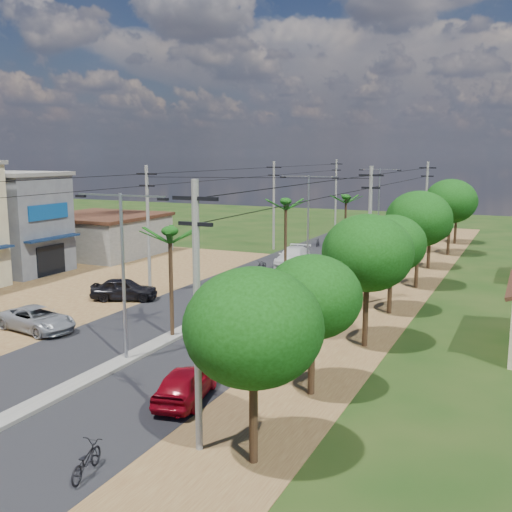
{
  "coord_description": "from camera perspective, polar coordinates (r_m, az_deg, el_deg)",
  "views": [
    {
      "loc": [
        17.07,
        -22.09,
        9.78
      ],
      "look_at": [
        0.43,
        13.71,
        3.0
      ],
      "focal_mm": 42.0,
      "sensor_mm": 36.0,
      "label": 1
    }
  ],
  "objects": [
    {
      "name": "dirt_lot_west",
      "position": [
        45.04,
        -21.39,
        -3.45
      ],
      "size": [
        18.0,
        46.0,
        0.04
      ],
      "primitive_type": "cube",
      "color": "brown",
      "rests_on": "ground"
    },
    {
      "name": "utility_pole_w_b",
      "position": [
        42.03,
        -10.23,
        2.73
      ],
      "size": [
        1.6,
        0.24,
        9.0
      ],
      "color": "#605E56",
      "rests_on": "ground"
    },
    {
      "name": "car_red_near",
      "position": [
        24.5,
        -6.74,
        -12.06
      ],
      "size": [
        2.48,
        4.39,
        1.41
      ],
      "primitive_type": "imported",
      "rotation": [
        0.0,
        0.0,
        3.35
      ],
      "color": "maroon",
      "rests_on": "ground"
    },
    {
      "name": "tree_east_f",
      "position": [
        53.01,
        16.26,
        2.97
      ],
      "size": [
        3.8,
        3.8,
        5.52
      ],
      "color": "black",
      "rests_on": "ground"
    },
    {
      "name": "palm_median_far",
      "position": [
        60.71,
        8.57,
        5.37
      ],
      "size": [
        2.0,
        2.0,
        5.85
      ],
      "color": "black",
      "rests_on": "ground"
    },
    {
      "name": "moto_rider_east",
      "position": [
        20.02,
        -15.89,
        -18.3
      ],
      "size": [
        1.08,
        1.96,
        0.98
      ],
      "primitive_type": "imported",
      "rotation": [
        0.0,
        0.0,
        3.38
      ],
      "color": "black",
      "rests_on": "ground"
    },
    {
      "name": "median",
      "position": [
        44.63,
        1.82,
        -2.8
      ],
      "size": [
        1.0,
        90.0,
        0.18
      ],
      "primitive_type": "cube",
      "color": "#605E56",
      "rests_on": "ground"
    },
    {
      "name": "car_white_far",
      "position": [
        52.56,
        3.54,
        -0.1
      ],
      "size": [
        2.83,
        5.77,
        1.61
      ],
      "primitive_type": "imported",
      "rotation": [
        0.0,
        0.0,
        0.11
      ],
      "color": "#BCBBB7",
      "rests_on": "ground"
    },
    {
      "name": "tree_east_c",
      "position": [
        30.41,
        10.57,
        0.28
      ],
      "size": [
        4.6,
        4.6,
        6.83
      ],
      "color": "black",
      "rests_on": "ground"
    },
    {
      "name": "low_shed",
      "position": [
        60.28,
        -14.51,
        1.99
      ],
      "size": [
        10.4,
        10.4,
        3.95
      ],
      "color": "#605E56",
      "rests_on": "ground"
    },
    {
      "name": "tree_east_h",
      "position": [
        68.7,
        18.6,
        4.95
      ],
      "size": [
        4.4,
        4.4,
        6.52
      ],
      "color": "black",
      "rests_on": "ground"
    },
    {
      "name": "streetlight_far",
      "position": [
        74.25,
        11.64,
        5.69
      ],
      "size": [
        5.1,
        0.18,
        8.0
      ],
      "color": "gray",
      "rests_on": "ground"
    },
    {
      "name": "car_silver_mid",
      "position": [
        40.87,
        7.12,
        -3.22
      ],
      "size": [
        2.65,
        4.25,
        1.32
      ],
      "primitive_type": "imported",
      "rotation": [
        0.0,
        0.0,
        3.48
      ],
      "color": "gray",
      "rests_on": "ground"
    },
    {
      "name": "road",
      "position": [
        41.98,
        0.21,
        -3.7
      ],
      "size": [
        12.0,
        110.0,
        0.04
      ],
      "primitive_type": "cube",
      "color": "black",
      "rests_on": "ground"
    },
    {
      "name": "streetlight_near",
      "position": [
        28.36,
        -12.56,
        -0.63
      ],
      "size": [
        5.1,
        0.18,
        8.0
      ],
      "color": "gray",
      "rests_on": "ground"
    },
    {
      "name": "moto_rider_west_b",
      "position": [
        63.58,
        5.9,
        1.25
      ],
      "size": [
        0.61,
        1.51,
        0.88
      ],
      "primitive_type": "imported",
      "rotation": [
        0.0,
        0.0,
        0.14
      ],
      "color": "black",
      "rests_on": "ground"
    },
    {
      "name": "ground",
      "position": [
        29.58,
        -12.22,
        -9.79
      ],
      "size": [
        160.0,
        160.0,
        0.0
      ],
      "primitive_type": "plane",
      "color": "black",
      "rests_on": "ground"
    },
    {
      "name": "dirt_shoulder_east",
      "position": [
        39.3,
        11.58,
        -4.85
      ],
      "size": [
        5.0,
        90.0,
        0.03
      ],
      "primitive_type": "cube",
      "color": "brown",
      "rests_on": "ground"
    },
    {
      "name": "tree_east_g",
      "position": [
        60.7,
        18.05,
        4.98
      ],
      "size": [
        5.0,
        5.0,
        7.38
      ],
      "color": "black",
      "rests_on": "ground"
    },
    {
      "name": "car_parked_dark",
      "position": [
        41.21,
        -12.44,
        -3.14
      ],
      "size": [
        4.75,
        3.38,
        1.5
      ],
      "primitive_type": "imported",
      "rotation": [
        0.0,
        0.0,
        1.98
      ],
      "color": "black",
      "rests_on": "ground"
    },
    {
      "name": "tree_east_e",
      "position": [
        44.96,
        15.26,
        3.41
      ],
      "size": [
        4.8,
        4.8,
        7.14
      ],
      "color": "black",
      "rests_on": "ground"
    },
    {
      "name": "shophouse_grey",
      "position": [
        53.46,
        -22.23,
        2.99
      ],
      "size": [
        9.0,
        6.4,
        8.3
      ],
      "color": "#4B4C53",
      "rests_on": "ground"
    },
    {
      "name": "car_parked_silver",
      "position": [
        35.54,
        -20.11,
        -5.72
      ],
      "size": [
        5.11,
        2.96,
        1.34
      ],
      "primitive_type": "imported",
      "rotation": [
        0.0,
        0.0,
        1.41
      ],
      "color": "gray",
      "rests_on": "ground"
    },
    {
      "name": "utility_pole_w_c",
      "position": [
        61.24,
        1.7,
        5.04
      ],
      "size": [
        1.6,
        0.24,
        9.0
      ],
      "color": "#605E56",
      "rests_on": "ground"
    },
    {
      "name": "moto_rider_west_a",
      "position": [
        50.63,
        0.56,
        -0.91
      ],
      "size": [
        0.62,
        1.62,
        0.84
      ],
      "primitive_type": "imported",
      "rotation": [
        0.0,
        0.0,
        -0.04
      ],
      "color": "black",
      "rests_on": "ground"
    },
    {
      "name": "tree_east_b",
      "position": [
        24.09,
        5.41,
        -3.9
      ],
      "size": [
        4.0,
        4.0,
        5.83
      ],
      "color": "black",
      "rests_on": "ground"
    },
    {
      "name": "tree_east_a",
      "position": [
        18.55,
        -0.25,
        -6.83
      ],
      "size": [
        4.4,
        4.4,
        6.37
      ],
      "color": "black",
      "rests_on": "ground"
    },
    {
      "name": "streetlight_mid",
      "position": [
        50.33,
        4.99,
        4.01
      ],
      "size": [
        5.1,
        0.18,
        8.0
      ],
      "color": "gray",
      "rests_on": "ground"
    },
    {
      "name": "utility_pole_e_b",
      "position": [
        39.59,
        10.75,
        2.29
      ],
      "size": [
        1.6,
        0.24,
        9.0
      ],
      "color": "#605E56",
      "rests_on": "ground"
    },
    {
      "name": "utility_pole_e_a",
      "position": [
        19.38,
        -5.63,
        -5.32
      ],
      "size": [
        1.6,
        0.24,
        9.0
      ],
      "color": "#605E56",
      "rests_on": "ground"
    },
    {
      "name": "utility_pole_w_d",
      "position": [
        80.91,
        7.62,
        6.1
      ],
      "size": [
        1.6,
        0.24,
        9.0
      ],
      "color": "#605E56",
      "rests_on": "ground"
    },
    {
      "name": "utility_pole_e_c",
      "position": [
        61.05,
        15.88,
        4.66
      ],
      "size": [
        1.6,
        0.24,
        9.0
      ],
      "color": "#605E56",
      "rests_on": "ground"
    },
    {
      "name": "tree_east_d",
      "position": [
        37.29,
        12.8,
        1.11
      ],
      "size": [
        4.2,
        4.2,
        6.13
      ],
      "color": "black",
      "rests_on": "ground"
    },
    {
      "name": "palm_median_near",
      "position": [
        31.46,
        -8.19,
        1.89
      ],
      "size": [
        2.0,
        2.0,
        6.15
      ],
      "color": "black",
      "rests_on": "ground"
    },
    {
      "name": "palm_median_mid",
      "position": [
        45.58,
        2.85,
        4.85
      ],
      "size": [
        2.0,
        2.0,
        6.55
      ],
      "color": "black",
      "rests_on": "ground"
    }
  ]
}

